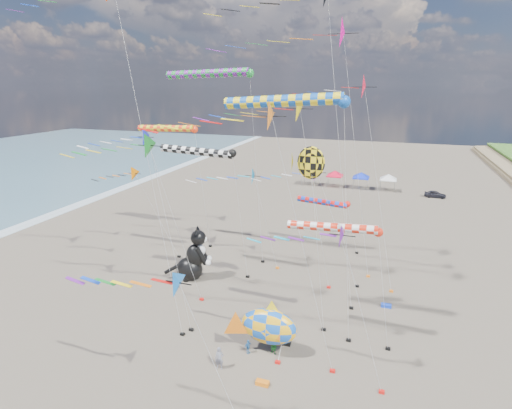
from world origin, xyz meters
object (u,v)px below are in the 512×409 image
object	(u,v)px
person_adult	(219,358)
cat_inflatable	(192,253)
fish_inflatable	(268,326)
parked_car	(435,194)
child_green	(274,348)
child_blue	(248,347)

from	to	relation	value
person_adult	cat_inflatable	bearing A→B (deg)	115.71
fish_inflatable	parked_car	bearing A→B (deg)	72.84
parked_car	fish_inflatable	bearing A→B (deg)	168.08
cat_inflatable	child_green	xyz separation A→B (m)	(11.44, -8.97, -2.31)
fish_inflatable	child_green	size ratio (longest dim) A/B	5.35
child_green	parked_car	distance (m)	53.14
cat_inflatable	fish_inflatable	distance (m)	14.14
fish_inflatable	parked_car	xyz separation A→B (m)	(15.70, 50.85, -1.62)
person_adult	child_green	xyz separation A→B (m)	(3.21, 2.78, -0.31)
person_adult	child_green	distance (m)	4.26
child_blue	parked_car	size ratio (longest dim) A/B	0.32
parked_car	person_adult	bearing A→B (deg)	166.28
cat_inflatable	person_adult	size ratio (longest dim) A/B	3.34
cat_inflatable	fish_inflatable	size ratio (longest dim) A/B	0.99
person_adult	child_green	world-z (taller)	person_adult
cat_inflatable	person_adult	bearing A→B (deg)	-74.27
child_green	fish_inflatable	bearing A→B (deg)	-171.79
person_adult	child_blue	xyz separation A→B (m)	(1.35, 2.25, -0.28)
cat_inflatable	child_green	distance (m)	14.72
cat_inflatable	fish_inflatable	bearing A→B (deg)	-58.33
person_adult	child_blue	distance (m)	2.64
person_adult	parked_car	xyz separation A→B (m)	(18.44, 53.70, -0.23)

